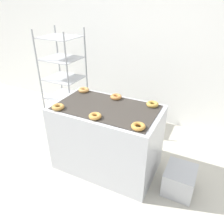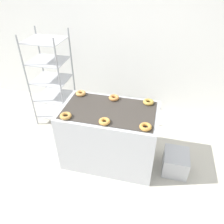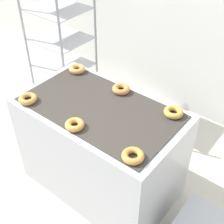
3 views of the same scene
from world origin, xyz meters
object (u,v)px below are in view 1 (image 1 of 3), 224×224
fryer_machine (107,138)px  baking_rack_cart (64,78)px  donut_far_right (152,104)px  glaze_bin (179,180)px  donut_near_left (58,107)px  donut_near_right (138,126)px  donut_far_center (116,97)px  donut_near_center (95,116)px  donut_far_left (84,90)px

fryer_machine → baking_rack_cart: baking_rack_cart is taller
donut_far_right → glaze_bin: bearing=-29.7°
glaze_bin → donut_near_left: 1.65m
donut_near_right → donut_far_center: 0.73m
baking_rack_cart → donut_far_right: (1.67, -0.47, 0.10)m
donut_near_center → donut_near_right: donut_near_center is taller
donut_near_left → donut_far_center: bearing=48.9°
fryer_machine → baking_rack_cart: bearing=148.1°
fryer_machine → donut_far_left: (-0.49, 0.27, 0.47)m
fryer_machine → donut_far_left: bearing=151.0°
baking_rack_cart → donut_near_left: baking_rack_cart is taller
donut_far_center → donut_far_right: donut_far_center is taller
donut_near_right → fryer_machine: bearing=151.9°
fryer_machine → baking_rack_cart: size_ratio=0.80×
baking_rack_cart → donut_far_center: 1.29m
donut_near_right → donut_near_center: bearing=-178.4°
donut_near_right → donut_near_left: bearing=-178.9°
donut_near_center → donut_far_left: 0.75m
donut_far_right → donut_near_center: bearing=-130.3°
donut_far_center → glaze_bin: bearing=-15.7°
donut_far_center → donut_far_right: 0.48m
glaze_bin → donut_near_right: (-0.46, -0.26, 0.76)m
donut_far_left → fryer_machine: bearing=-29.0°
fryer_machine → donut_near_center: (0.01, -0.28, 0.47)m
glaze_bin → donut_far_center: donut_far_center is taller
baking_rack_cart → donut_near_right: 1.98m
donut_near_center → donut_near_right: (0.49, 0.01, -0.00)m
baking_rack_cart → glaze_bin: baking_rack_cart is taller
donut_near_left → donut_near_right: bearing=1.1°
fryer_machine → baking_rack_cart: (-1.20, 0.74, 0.37)m
donut_near_left → donut_far_left: 0.56m
baking_rack_cart → glaze_bin: size_ratio=4.20×
baking_rack_cart → donut_near_left: bearing=-55.2°
donut_near_left → donut_far_center: (0.48, 0.55, 0.00)m
fryer_machine → donut_near_center: size_ratio=9.39×
donut_near_right → donut_far_left: 1.12m
baking_rack_cart → donut_near_left: (0.72, -1.03, 0.10)m
donut_near_left → donut_near_center: same height
fryer_machine → donut_near_right: 0.73m
fryer_machine → glaze_bin: size_ratio=3.35×
donut_near_center → donut_far_center: (-0.01, 0.55, 0.00)m
glaze_bin → donut_far_center: size_ratio=2.66×
donut_near_left → donut_far_left: (-0.01, 0.56, 0.00)m
fryer_machine → donut_near_right: size_ratio=8.92×
fryer_machine → glaze_bin: (0.96, -0.00, -0.29)m
baking_rack_cart → donut_far_right: size_ratio=11.16×
donut_near_left → donut_far_center: 0.73m
baking_rack_cart → donut_near_center: bearing=-40.3°
glaze_bin → donut_near_right: 0.93m
donut_far_left → donut_near_left: bearing=-89.1°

